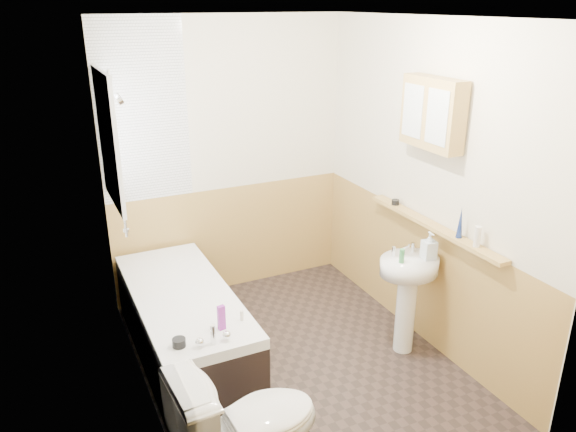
# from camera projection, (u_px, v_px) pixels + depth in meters

# --- Properties ---
(floor) EXTENTS (2.80, 2.80, 0.00)m
(floor) POSITION_uv_depth(u_px,v_px,m) (296.00, 362.00, 4.31)
(floor) COLOR black
(floor) RESTS_ON ground
(ceiling) EXTENTS (2.80, 2.80, 0.00)m
(ceiling) POSITION_uv_depth(u_px,v_px,m) (299.00, 17.00, 3.41)
(ceiling) COLOR white
(ceiling) RESTS_ON ground
(wall_back) EXTENTS (2.20, 0.02, 2.50)m
(wall_back) POSITION_uv_depth(u_px,v_px,m) (228.00, 160.00, 5.05)
(wall_back) COLOR beige
(wall_back) RESTS_ON ground
(wall_front) EXTENTS (2.20, 0.02, 2.50)m
(wall_front) POSITION_uv_depth(u_px,v_px,m) (429.00, 303.00, 2.67)
(wall_front) COLOR beige
(wall_front) RESTS_ON ground
(wall_left) EXTENTS (0.02, 2.80, 2.50)m
(wall_left) POSITION_uv_depth(u_px,v_px,m) (134.00, 237.00, 3.41)
(wall_left) COLOR beige
(wall_left) RESTS_ON ground
(wall_right) EXTENTS (0.02, 2.80, 2.50)m
(wall_right) POSITION_uv_depth(u_px,v_px,m) (427.00, 188.00, 4.30)
(wall_right) COLOR beige
(wall_right) RESTS_ON ground
(wainscot_right) EXTENTS (0.01, 2.80, 1.00)m
(wainscot_right) POSITION_uv_depth(u_px,v_px,m) (416.00, 276.00, 4.56)
(wainscot_right) COLOR tan
(wainscot_right) RESTS_ON wall_right
(wainscot_front) EXTENTS (2.20, 0.01, 1.00)m
(wainscot_front) POSITION_uv_depth(u_px,v_px,m) (413.00, 425.00, 2.96)
(wainscot_front) COLOR tan
(wainscot_front) RESTS_ON wall_front
(wainscot_back) EXTENTS (2.20, 0.01, 1.00)m
(wainscot_back) POSITION_uv_depth(u_px,v_px,m) (232.00, 238.00, 5.30)
(wainscot_back) COLOR tan
(wainscot_back) RESTS_ON wall_back
(tile_cladding_left) EXTENTS (0.01, 2.80, 2.50)m
(tile_cladding_left) POSITION_uv_depth(u_px,v_px,m) (138.00, 236.00, 3.42)
(tile_cladding_left) COLOR white
(tile_cladding_left) RESTS_ON wall_left
(tile_return_back) EXTENTS (0.75, 0.01, 1.50)m
(tile_return_back) POSITION_uv_depth(u_px,v_px,m) (142.00, 112.00, 4.56)
(tile_return_back) COLOR white
(tile_return_back) RESTS_ON wall_back
(window) EXTENTS (0.03, 0.79, 0.99)m
(window) POSITION_uv_depth(u_px,v_px,m) (109.00, 139.00, 4.09)
(window) COLOR white
(window) RESTS_ON wall_left
(bathtub) EXTENTS (0.70, 1.71, 0.68)m
(bathtub) POSITION_uv_depth(u_px,v_px,m) (184.00, 322.00, 4.32)
(bathtub) COLOR black
(bathtub) RESTS_ON floor
(shower_riser) EXTENTS (0.10, 0.08, 1.21)m
(shower_riser) POSITION_uv_depth(u_px,v_px,m) (118.00, 143.00, 3.90)
(shower_riser) COLOR silver
(shower_riser) RESTS_ON wall_left
(toilet) EXTENTS (0.85, 0.51, 0.81)m
(toilet) POSITION_uv_depth(u_px,v_px,m) (248.00, 429.00, 3.07)
(toilet) COLOR white
(toilet) RESTS_ON floor
(sink) EXTENTS (0.46, 0.38, 0.90)m
(sink) POSITION_uv_depth(u_px,v_px,m) (408.00, 285.00, 4.27)
(sink) COLOR white
(sink) RESTS_ON floor
(pine_shelf) EXTENTS (0.10, 1.46, 0.03)m
(pine_shelf) POSITION_uv_depth(u_px,v_px,m) (432.00, 226.00, 4.20)
(pine_shelf) COLOR tan
(pine_shelf) RESTS_ON wall_right
(medicine_cabinet) EXTENTS (0.14, 0.56, 0.50)m
(medicine_cabinet) POSITION_uv_depth(u_px,v_px,m) (432.00, 113.00, 3.97)
(medicine_cabinet) COLOR tan
(medicine_cabinet) RESTS_ON wall_right
(foam_can) EXTENTS (0.05, 0.05, 0.15)m
(foam_can) POSITION_uv_depth(u_px,v_px,m) (477.00, 237.00, 3.79)
(foam_can) COLOR silver
(foam_can) RESTS_ON pine_shelf
(green_bottle) EXTENTS (0.06, 0.06, 0.23)m
(green_bottle) POSITION_uv_depth(u_px,v_px,m) (460.00, 222.00, 3.92)
(green_bottle) COLOR navy
(green_bottle) RESTS_ON pine_shelf
(black_jar) EXTENTS (0.08, 0.08, 0.04)m
(black_jar) POSITION_uv_depth(u_px,v_px,m) (395.00, 202.00, 4.59)
(black_jar) COLOR black
(black_jar) RESTS_ON pine_shelf
(soap_bottle) EXTENTS (0.12, 0.22, 0.10)m
(soap_bottle) POSITION_uv_depth(u_px,v_px,m) (429.00, 252.00, 4.17)
(soap_bottle) COLOR silver
(soap_bottle) RESTS_ON sink
(clear_bottle) EXTENTS (0.05, 0.05, 0.11)m
(clear_bottle) POSITION_uv_depth(u_px,v_px,m) (402.00, 256.00, 4.10)
(clear_bottle) COLOR #388447
(clear_bottle) RESTS_ON sink
(blue_gel) EXTENTS (0.05, 0.04, 0.18)m
(blue_gel) POSITION_uv_depth(u_px,v_px,m) (221.00, 318.00, 3.72)
(blue_gel) COLOR purple
(blue_gel) RESTS_ON bathtub
(cream_jar) EXTENTS (0.11, 0.11, 0.05)m
(cream_jar) POSITION_uv_depth(u_px,v_px,m) (179.00, 343.00, 3.56)
(cream_jar) COLOR black
(cream_jar) RESTS_ON bathtub
(orange_bottle) EXTENTS (0.03, 0.03, 0.07)m
(orange_bottle) POSITION_uv_depth(u_px,v_px,m) (242.00, 315.00, 3.85)
(orange_bottle) COLOR silver
(orange_bottle) RESTS_ON bathtub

